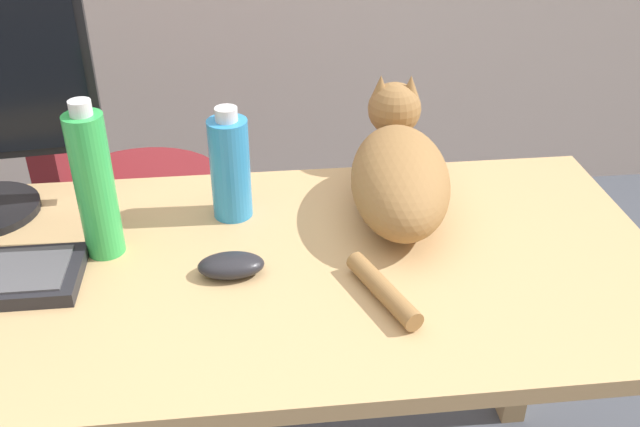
{
  "coord_description": "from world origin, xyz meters",
  "views": [
    {
      "loc": [
        0.05,
        -0.99,
        1.42
      ],
      "look_at": [
        0.17,
        0.05,
        0.79
      ],
      "focal_mm": 39.86,
      "sensor_mm": 36.0,
      "label": 1
    }
  ],
  "objects_px": {
    "office_chair": "(126,230)",
    "computer_mouse": "(231,265)",
    "spray_bottle": "(230,167)",
    "cat": "(399,171)",
    "water_bottle": "(95,185)"
  },
  "relations": [
    {
      "from": "office_chair",
      "to": "spray_bottle",
      "type": "relative_size",
      "value": 4.38
    },
    {
      "from": "cat",
      "to": "spray_bottle",
      "type": "xyz_separation_m",
      "value": [
        -0.31,
        0.01,
        0.02
      ]
    },
    {
      "from": "computer_mouse",
      "to": "cat",
      "type": "bearing_deg",
      "value": 29.69
    },
    {
      "from": "cat",
      "to": "computer_mouse",
      "type": "xyz_separation_m",
      "value": [
        -0.31,
        -0.18,
        -0.06
      ]
    },
    {
      "from": "cat",
      "to": "computer_mouse",
      "type": "height_order",
      "value": "cat"
    },
    {
      "from": "office_chair",
      "to": "computer_mouse",
      "type": "distance_m",
      "value": 0.8
    },
    {
      "from": "water_bottle",
      "to": "spray_bottle",
      "type": "relative_size",
      "value": 1.3
    },
    {
      "from": "cat",
      "to": "office_chair",
      "type": "bearing_deg",
      "value": 141.5
    },
    {
      "from": "computer_mouse",
      "to": "spray_bottle",
      "type": "height_order",
      "value": "spray_bottle"
    },
    {
      "from": "spray_bottle",
      "to": "office_chair",
      "type": "bearing_deg",
      "value": 122.38
    },
    {
      "from": "computer_mouse",
      "to": "office_chair",
      "type": "bearing_deg",
      "value": 113.89
    },
    {
      "from": "office_chair",
      "to": "water_bottle",
      "type": "bearing_deg",
      "value": -82.18
    },
    {
      "from": "computer_mouse",
      "to": "spray_bottle",
      "type": "bearing_deg",
      "value": 88.74
    },
    {
      "from": "office_chair",
      "to": "water_bottle",
      "type": "relative_size",
      "value": 3.38
    },
    {
      "from": "office_chair",
      "to": "water_bottle",
      "type": "height_order",
      "value": "water_bottle"
    }
  ]
}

